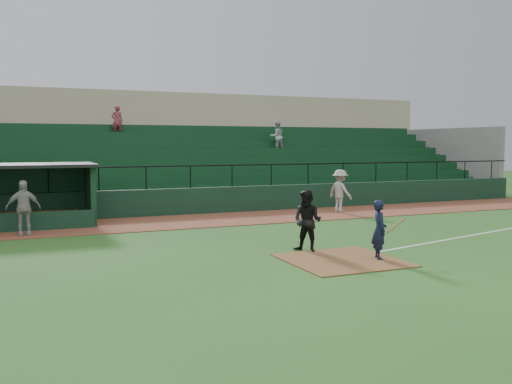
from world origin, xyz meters
name	(u,v)px	position (x,y,z in m)	size (l,w,h in m)	color
ground	(323,254)	(0.00, 0.00, 0.00)	(90.00, 90.00, 0.00)	#25531B
warning_track	(228,219)	(0.00, 8.00, 0.01)	(40.00, 4.00, 0.03)	brown
home_plate_dirt	(342,260)	(0.00, -1.00, 0.01)	(3.00, 3.00, 0.03)	brown
foul_line	(497,231)	(8.00, 1.20, 0.01)	(18.00, 0.09, 0.01)	white
stadium_structure	(176,160)	(0.00, 16.46, 2.30)	(38.00, 13.08, 6.40)	black
batter_at_plate	(379,230)	(1.02, -1.28, 0.83)	(1.08, 0.72, 1.65)	black
umpire	(307,221)	(-0.28, 0.47, 0.92)	(0.89, 0.69, 1.83)	black
runner	(340,191)	(5.53, 8.06, 1.01)	(1.27, 0.73, 1.97)	#A7A29C
dugout_player_a	(23,208)	(-7.97, 6.80, 0.98)	(1.12, 0.46, 1.90)	#A6A09B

